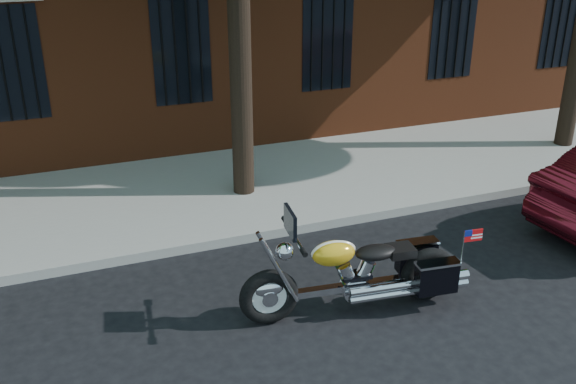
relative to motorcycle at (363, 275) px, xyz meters
name	(u,v)px	position (x,y,z in m)	size (l,w,h in m)	color
ground	(273,287)	(-0.87, 0.88, -0.50)	(120.00, 120.00, 0.00)	black
curb	(243,237)	(-0.87, 2.26, -0.43)	(40.00, 0.16, 0.15)	gray
sidewalk	(211,191)	(-0.87, 4.14, -0.43)	(40.00, 3.60, 0.15)	gray
motorcycle	(363,275)	(0.00, 0.00, 0.00)	(2.90, 1.01, 1.49)	black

